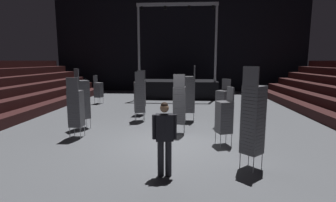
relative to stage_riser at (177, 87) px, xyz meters
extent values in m
cube|color=#515459|center=(0.00, -10.90, -0.78)|extent=(22.00, 30.00, 0.10)
cube|color=black|center=(0.00, 4.10, 3.27)|extent=(22.00, 0.30, 8.00)
cube|color=black|center=(0.00, 0.03, -0.11)|extent=(5.75, 2.90, 1.24)
cylinder|color=#9EA0A8|center=(-2.63, -1.17, 3.10)|extent=(0.16, 0.16, 5.16)
cylinder|color=#9EA0A8|center=(2.63, -1.17, 3.10)|extent=(0.16, 0.16, 5.16)
cube|color=#9EA0A8|center=(0.00, -1.17, 5.68)|extent=(5.45, 0.20, 0.20)
cylinder|color=black|center=(-2.38, -1.17, 5.46)|extent=(0.18, 0.18, 0.22)
cylinder|color=black|center=(-0.79, -1.17, 5.46)|extent=(0.18, 0.18, 0.22)
cylinder|color=black|center=(0.79, -1.17, 5.46)|extent=(0.18, 0.18, 0.22)
cylinder|color=black|center=(2.38, -1.17, 5.46)|extent=(0.18, 0.18, 0.22)
cylinder|color=black|center=(0.25, -13.30, -0.29)|extent=(0.15, 0.15, 0.87)
cylinder|color=black|center=(0.07, -13.32, -0.29)|extent=(0.15, 0.15, 0.87)
cube|color=silver|center=(0.16, -13.37, 0.45)|extent=(0.19, 0.12, 0.62)
cube|color=black|center=(0.16, -13.31, 0.45)|extent=(0.43, 0.28, 0.62)
cube|color=black|center=(0.17, -13.42, 0.53)|extent=(0.06, 0.02, 0.40)
cylinder|color=black|center=(0.39, -13.28, 0.46)|extent=(0.11, 0.11, 0.57)
cylinder|color=black|center=(-0.08, -13.34, 0.46)|extent=(0.11, 0.11, 0.57)
sphere|color=#936B4C|center=(0.16, -13.31, 0.90)|extent=(0.20, 0.20, 0.20)
sphere|color=black|center=(0.16, -13.31, 0.96)|extent=(0.17, 0.17, 0.17)
cylinder|color=#B2B5BA|center=(0.22, -9.54, -0.53)|extent=(0.02, 0.02, 0.40)
cylinder|color=#B2B5BA|center=(0.60, -9.55, -0.53)|extent=(0.02, 0.02, 0.40)
cylinder|color=#B2B5BA|center=(0.20, -9.92, -0.53)|extent=(0.02, 0.02, 0.40)
cylinder|color=#B2B5BA|center=(0.58, -9.93, -0.53)|extent=(0.02, 0.02, 0.40)
cube|color=#4C4C51|center=(0.40, -9.74, -0.29)|extent=(0.46, 0.46, 0.08)
cube|color=#4C4C51|center=(0.40, -9.74, -0.20)|extent=(0.46, 0.46, 0.08)
cube|color=#4C4C51|center=(0.40, -9.74, -0.12)|extent=(0.46, 0.46, 0.08)
cube|color=#4C4C51|center=(0.40, -9.74, -0.03)|extent=(0.46, 0.46, 0.08)
cube|color=#4C4C51|center=(0.40, -9.74, 0.05)|extent=(0.46, 0.46, 0.08)
cube|color=#4C4C51|center=(0.40, -9.74, 0.14)|extent=(0.46, 0.46, 0.08)
cube|color=#4C4C51|center=(0.40, -9.74, 0.22)|extent=(0.46, 0.46, 0.08)
cube|color=#4C4C51|center=(0.40, -9.74, 0.31)|extent=(0.46, 0.46, 0.08)
cube|color=#4C4C51|center=(0.40, -9.74, 0.39)|extent=(0.46, 0.46, 0.08)
cube|color=#4C4C51|center=(0.40, -9.74, 0.48)|extent=(0.46, 0.46, 0.08)
cube|color=#4C4C51|center=(0.40, -9.74, 0.56)|extent=(0.46, 0.46, 0.08)
cube|color=#4C4C51|center=(0.40, -9.74, 0.65)|extent=(0.46, 0.46, 0.08)
cube|color=#4C4C51|center=(0.40, -9.74, 0.73)|extent=(0.46, 0.46, 0.08)
cube|color=#4C4C51|center=(0.40, -9.74, 0.82)|extent=(0.46, 0.46, 0.08)
cube|color=#4C4C51|center=(0.40, -9.74, 0.90)|extent=(0.46, 0.46, 0.08)
cube|color=#4C4C51|center=(0.40, -9.74, 0.99)|extent=(0.46, 0.46, 0.08)
cube|color=#4C4C51|center=(0.39, -9.93, 1.26)|extent=(0.41, 0.07, 0.46)
cylinder|color=#B2B5BA|center=(0.62, -7.83, -0.53)|extent=(0.02, 0.02, 0.40)
cylinder|color=#B2B5BA|center=(0.63, -7.45, -0.53)|extent=(0.02, 0.02, 0.40)
cylinder|color=#B2B5BA|center=(1.00, -7.83, -0.53)|extent=(0.02, 0.02, 0.40)
cylinder|color=#B2B5BA|center=(1.01, -7.45, -0.53)|extent=(0.02, 0.02, 0.40)
cube|color=#4C4C51|center=(0.82, -7.64, -0.29)|extent=(0.44, 0.44, 0.08)
cube|color=#4C4C51|center=(0.82, -7.64, -0.20)|extent=(0.44, 0.44, 0.08)
cube|color=#4C4C51|center=(0.82, -7.64, -0.12)|extent=(0.44, 0.44, 0.08)
cube|color=#4C4C51|center=(0.82, -7.64, -0.03)|extent=(0.44, 0.44, 0.08)
cube|color=#4C4C51|center=(0.82, -7.64, 0.05)|extent=(0.44, 0.44, 0.08)
cube|color=#4C4C51|center=(0.82, -7.64, 0.14)|extent=(0.44, 0.44, 0.08)
cube|color=#4C4C51|center=(0.82, -7.64, 0.22)|extent=(0.44, 0.44, 0.08)
cube|color=#4C4C51|center=(0.82, -7.64, 0.31)|extent=(0.44, 0.44, 0.08)
cube|color=#4C4C51|center=(0.82, -7.64, 0.39)|extent=(0.44, 0.44, 0.08)
cube|color=#4C4C51|center=(0.82, -7.64, 0.48)|extent=(0.44, 0.44, 0.08)
cube|color=#4C4C51|center=(0.82, -7.64, 0.56)|extent=(0.44, 0.44, 0.08)
cube|color=#4C4C51|center=(0.82, -7.64, 0.65)|extent=(0.44, 0.44, 0.08)
cube|color=#4C4C51|center=(0.82, -7.64, 0.73)|extent=(0.44, 0.44, 0.08)
cube|color=#4C4C51|center=(0.82, -7.64, 0.82)|extent=(0.44, 0.44, 0.08)
cube|color=#4C4C51|center=(0.82, -7.64, 0.90)|extent=(0.44, 0.44, 0.08)
cube|color=#4C4C51|center=(0.82, -7.64, 0.99)|extent=(0.44, 0.44, 0.08)
cube|color=#4C4C51|center=(0.82, -7.64, 1.07)|extent=(0.44, 0.44, 0.08)
cube|color=#4C4C51|center=(0.82, -7.64, 1.16)|extent=(0.44, 0.44, 0.08)
cube|color=#4C4C51|center=(0.82, -7.64, 1.24)|extent=(0.44, 0.44, 0.08)
cube|color=#4C4C51|center=(1.01, -7.64, 1.52)|extent=(0.05, 0.41, 0.46)
cylinder|color=#B2B5BA|center=(2.14, -8.87, -0.53)|extent=(0.02, 0.02, 0.40)
cylinder|color=#B2B5BA|center=(1.87, -8.60, -0.53)|extent=(0.02, 0.02, 0.40)
cylinder|color=#B2B5BA|center=(2.41, -8.60, -0.53)|extent=(0.02, 0.02, 0.40)
cylinder|color=#B2B5BA|center=(2.14, -8.33, -0.53)|extent=(0.02, 0.02, 0.40)
cube|color=#4C4C51|center=(2.14, -8.60, -0.29)|extent=(0.62, 0.62, 0.08)
cube|color=#4C4C51|center=(2.14, -8.60, -0.20)|extent=(0.62, 0.62, 0.08)
cube|color=#4C4C51|center=(2.14, -8.60, -0.12)|extent=(0.62, 0.62, 0.08)
cube|color=#4C4C51|center=(2.14, -8.60, -0.03)|extent=(0.62, 0.62, 0.08)
cube|color=#4C4C51|center=(2.14, -8.60, 0.05)|extent=(0.62, 0.62, 0.08)
cube|color=#4C4C51|center=(2.14, -8.60, 0.14)|extent=(0.62, 0.62, 0.08)
cube|color=#4C4C51|center=(2.14, -8.60, 0.22)|extent=(0.62, 0.62, 0.08)
cube|color=#4C4C51|center=(2.14, -8.60, 0.31)|extent=(0.62, 0.62, 0.08)
cube|color=#4C4C51|center=(2.14, -8.60, 0.39)|extent=(0.62, 0.62, 0.08)
cube|color=#4C4C51|center=(2.14, -8.60, 0.48)|extent=(0.62, 0.62, 0.08)
cube|color=#4C4C51|center=(2.14, -8.60, 0.56)|extent=(0.62, 0.62, 0.08)
cube|color=#4C4C51|center=(2.14, -8.60, 0.65)|extent=(0.62, 0.62, 0.08)
cube|color=#4C4C51|center=(2.14, -8.60, 0.73)|extent=(0.62, 0.62, 0.08)
cube|color=#4C4C51|center=(2.28, -8.46, 1.01)|extent=(0.32, 0.32, 0.46)
cylinder|color=#B2B5BA|center=(-4.64, -3.09, -0.53)|extent=(0.02, 0.02, 0.40)
cylinder|color=#B2B5BA|center=(-4.73, -3.46, -0.53)|extent=(0.02, 0.02, 0.40)
cylinder|color=#B2B5BA|center=(-5.01, -3.01, -0.53)|extent=(0.02, 0.02, 0.40)
cylinder|color=#B2B5BA|center=(-5.10, -3.38, -0.53)|extent=(0.02, 0.02, 0.40)
cube|color=#4C4C51|center=(-4.87, -3.24, -0.29)|extent=(0.53, 0.53, 0.08)
cube|color=#4C4C51|center=(-4.87, -3.24, -0.20)|extent=(0.53, 0.53, 0.08)
cube|color=#4C4C51|center=(-4.87, -3.24, -0.12)|extent=(0.53, 0.53, 0.08)
cube|color=#4C4C51|center=(-4.87, -3.24, -0.03)|extent=(0.53, 0.53, 0.08)
cube|color=#4C4C51|center=(-4.87, -3.24, 0.05)|extent=(0.53, 0.53, 0.08)
cube|color=#4C4C51|center=(-4.87, -3.24, 0.14)|extent=(0.53, 0.53, 0.08)
cube|color=#4C4C51|center=(-4.87, -3.24, 0.22)|extent=(0.53, 0.53, 0.08)
cube|color=#4C4C51|center=(-4.87, -3.24, 0.31)|extent=(0.53, 0.53, 0.08)
cube|color=#4C4C51|center=(-4.87, -3.24, 0.39)|extent=(0.53, 0.53, 0.08)
cube|color=#4C4C51|center=(-4.87, -3.24, 0.48)|extent=(0.53, 0.53, 0.08)
cube|color=#4C4C51|center=(-4.87, -3.24, 0.56)|extent=(0.53, 0.53, 0.08)
cube|color=#4C4C51|center=(-5.06, -3.19, 0.84)|extent=(0.14, 0.41, 0.46)
cylinder|color=#B2B5BA|center=(-1.44, -6.64, -0.53)|extent=(0.02, 0.02, 0.40)
cylinder|color=#B2B5BA|center=(-1.82, -6.61, -0.53)|extent=(0.02, 0.02, 0.40)
cylinder|color=#B2B5BA|center=(-1.42, -6.26, -0.53)|extent=(0.02, 0.02, 0.40)
cylinder|color=#B2B5BA|center=(-1.80, -6.24, -0.53)|extent=(0.02, 0.02, 0.40)
cube|color=#4C4C51|center=(-1.62, -6.44, -0.29)|extent=(0.46, 0.46, 0.08)
cube|color=#4C4C51|center=(-1.62, -6.44, -0.20)|extent=(0.46, 0.46, 0.08)
cube|color=#4C4C51|center=(-1.62, -6.44, -0.12)|extent=(0.46, 0.46, 0.08)
cube|color=#4C4C51|center=(-1.62, -6.44, -0.03)|extent=(0.46, 0.46, 0.08)
cube|color=#4C4C51|center=(-1.62, -6.44, 0.05)|extent=(0.46, 0.46, 0.08)
cube|color=#4C4C51|center=(-1.62, -6.44, 0.14)|extent=(0.46, 0.46, 0.08)
cube|color=#4C4C51|center=(-1.62, -6.44, 0.22)|extent=(0.46, 0.46, 0.08)
cube|color=#4C4C51|center=(-1.62, -6.44, 0.31)|extent=(0.46, 0.46, 0.08)
cube|color=#4C4C51|center=(-1.62, -6.44, 0.39)|extent=(0.46, 0.46, 0.08)
cube|color=#4C4C51|center=(-1.62, -6.44, 0.48)|extent=(0.46, 0.46, 0.08)
cube|color=#4C4C51|center=(-1.62, -6.44, 0.56)|extent=(0.46, 0.46, 0.08)
cube|color=#4C4C51|center=(-1.62, -6.44, 0.65)|extent=(0.46, 0.46, 0.08)
cube|color=#4C4C51|center=(-1.62, -6.44, 0.73)|extent=(0.46, 0.46, 0.08)
cube|color=#4C4C51|center=(-1.62, -6.44, 0.82)|extent=(0.46, 0.46, 0.08)
cube|color=#4C4C51|center=(-1.62, -6.44, 0.90)|extent=(0.46, 0.46, 0.08)
cube|color=#4C4C51|center=(-1.62, -6.44, 0.99)|extent=(0.46, 0.46, 0.08)
cube|color=#4C4C51|center=(-1.61, -6.24, 1.26)|extent=(0.41, 0.07, 0.46)
cylinder|color=#B2B5BA|center=(-3.44, -8.92, -0.53)|extent=(0.02, 0.02, 0.40)
cylinder|color=#B2B5BA|center=(-3.18, -9.20, -0.53)|extent=(0.02, 0.02, 0.40)
cylinder|color=#B2B5BA|center=(-3.72, -9.18, -0.53)|extent=(0.02, 0.02, 0.40)
cylinder|color=#B2B5BA|center=(-3.45, -9.46, -0.53)|extent=(0.02, 0.02, 0.40)
cube|color=#4C4C51|center=(-3.45, -9.19, -0.29)|extent=(0.62, 0.62, 0.08)
cube|color=#4C4C51|center=(-3.45, -9.19, -0.20)|extent=(0.62, 0.62, 0.08)
cube|color=#4C4C51|center=(-3.45, -9.19, -0.12)|extent=(0.62, 0.62, 0.08)
cube|color=#4C4C51|center=(-3.45, -9.19, -0.03)|extent=(0.62, 0.62, 0.08)
cube|color=#4C4C51|center=(-3.45, -9.19, 0.05)|extent=(0.62, 0.62, 0.08)
cube|color=#4C4C51|center=(-3.45, -9.19, 0.14)|extent=(0.62, 0.62, 0.08)
cube|color=#4C4C51|center=(-3.45, -9.19, 0.22)|extent=(0.62, 0.62, 0.08)
cube|color=#4C4C51|center=(-3.45, -9.19, 0.31)|extent=(0.62, 0.62, 0.08)
cube|color=#4C4C51|center=(-3.45, -9.19, 0.39)|extent=(0.62, 0.62, 0.08)
cube|color=#4C4C51|center=(-3.45, -9.19, 0.48)|extent=(0.62, 0.62, 0.08)
cube|color=#4C4C51|center=(-3.45, -9.19, 0.56)|extent=(0.62, 0.62, 0.08)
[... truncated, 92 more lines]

